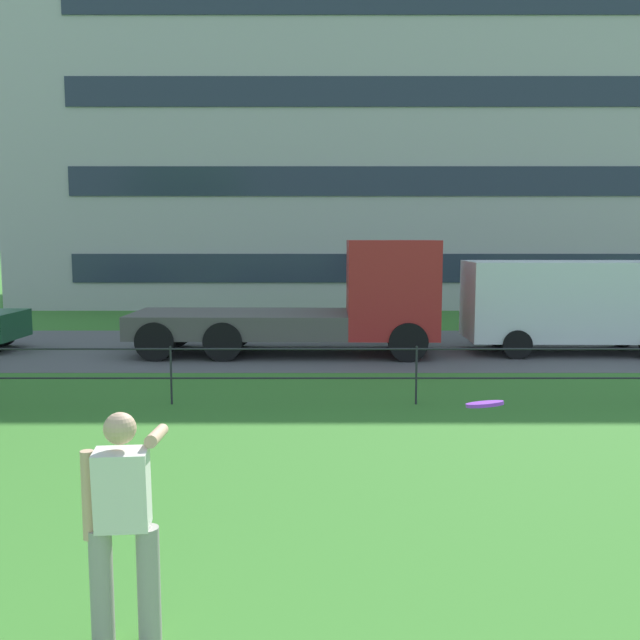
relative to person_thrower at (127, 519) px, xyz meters
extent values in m
cube|color=#565454|center=(0.91, 13.01, -0.88)|extent=(80.00, 6.63, 0.01)
cylinder|color=#232328|center=(-1.16, 6.97, -0.39)|extent=(0.04, 0.04, 1.00)
cylinder|color=#232328|center=(2.98, 6.97, -0.39)|extent=(0.04, 0.04, 1.00)
cylinder|color=#232328|center=(0.91, 6.97, -0.44)|extent=(29.04, 0.03, 0.03)
cylinder|color=#232328|center=(0.91, 6.97, 0.06)|extent=(29.04, 0.03, 0.03)
cylinder|color=gray|center=(-0.16, -0.03, -0.47)|extent=(0.16, 0.16, 0.83)
cylinder|color=gray|center=(0.16, 0.00, -0.47)|extent=(0.16, 0.16, 0.83)
cube|color=silver|center=(0.00, -0.01, 0.22)|extent=(0.38, 0.29, 0.57)
sphere|color=tan|center=(0.00, -0.01, 0.65)|extent=(0.22, 0.22, 0.22)
cylinder|color=tan|center=(0.17, 0.31, 0.51)|extent=(0.15, 0.63, 0.17)
cylinder|color=tan|center=(-0.22, -0.04, 0.19)|extent=(0.09, 0.09, 0.62)
cylinder|color=purple|center=(2.54, 0.30, 0.74)|extent=(0.37, 0.37, 0.08)
cylinder|color=black|center=(-6.92, 13.39, -0.59)|extent=(0.60, 0.22, 0.60)
cube|color=#B22323|center=(3.06, 12.12, 0.71)|extent=(2.14, 2.34, 2.30)
cube|color=#283342|center=(3.96, 12.11, 1.06)|extent=(0.15, 1.84, 0.87)
cube|color=#56514C|center=(-0.58, 12.19, -0.16)|extent=(5.24, 2.39, 0.56)
cylinder|color=black|center=(3.40, 13.18, -0.44)|extent=(0.91, 0.32, 0.90)
cylinder|color=black|center=(3.36, 11.06, -0.44)|extent=(0.91, 0.32, 0.90)
cylinder|color=black|center=(-0.83, 13.25, -0.44)|extent=(0.91, 0.32, 0.90)
cylinder|color=black|center=(-0.86, 11.13, -0.44)|extent=(0.91, 0.32, 0.90)
cylinder|color=black|center=(-2.39, 13.28, -0.44)|extent=(0.91, 0.32, 0.90)
cylinder|color=black|center=(-2.42, 11.16, -0.44)|extent=(0.91, 0.32, 0.90)
cube|color=white|center=(7.46, 12.32, 0.40)|extent=(5.03, 2.04, 1.90)
cylinder|color=black|center=(9.17, 13.23, -0.55)|extent=(0.68, 0.25, 0.68)
cylinder|color=black|center=(5.97, 13.28, -0.55)|extent=(0.68, 0.25, 0.68)
cylinder|color=black|center=(5.94, 11.42, -0.55)|extent=(0.68, 0.25, 0.68)
cube|color=#B7B2AD|center=(6.27, 29.97, 7.33)|extent=(34.33, 15.69, 16.43)
cube|color=#283342|center=(6.27, 22.10, 0.76)|extent=(28.84, 0.06, 1.10)
cube|color=#283342|center=(6.27, 22.10, 4.04)|extent=(28.84, 0.06, 1.10)
cube|color=#283342|center=(6.27, 22.10, 7.33)|extent=(28.84, 0.06, 1.10)
camera|label=1|loc=(1.35, -4.59, 1.93)|focal=39.06mm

